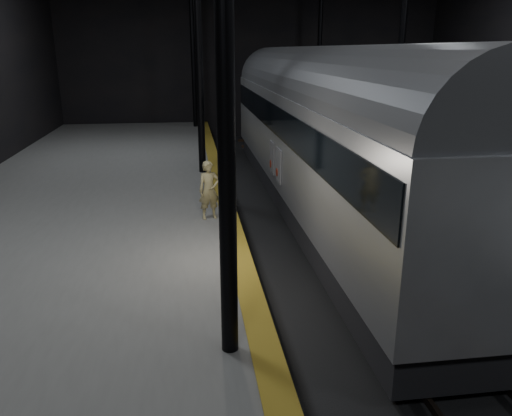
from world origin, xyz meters
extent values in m
plane|color=black|center=(0.00, 0.00, 0.00)|extent=(44.00, 44.00, 0.00)
cube|color=#585855|center=(-7.50, 0.00, 0.50)|extent=(9.00, 43.80, 1.00)
cube|color=#7C6116|center=(-3.25, 0.00, 1.00)|extent=(0.50, 43.80, 0.01)
cube|color=#3F3328|center=(-0.72, 0.00, 0.17)|extent=(0.08, 43.00, 0.14)
cube|color=#3F3328|center=(0.72, 0.00, 0.17)|extent=(0.08, 43.00, 0.14)
cube|color=black|center=(0.00, 0.00, 0.06)|extent=(2.40, 42.00, 0.12)
cylinder|color=black|center=(-3.80, -4.00, 6.00)|extent=(0.26, 0.26, 10.00)
cylinder|color=black|center=(-3.80, 8.00, 6.00)|extent=(0.26, 0.26, 10.00)
cylinder|color=black|center=(3.80, 8.00, 6.00)|extent=(0.26, 0.26, 10.00)
cylinder|color=black|center=(-3.80, 20.00, 6.00)|extent=(0.26, 0.26, 10.00)
cylinder|color=black|center=(3.80, 20.00, 6.00)|extent=(0.26, 0.26, 10.00)
cube|color=#A3A6AB|center=(0.00, 5.36, 2.61)|extent=(2.96, 20.44, 3.07)
cube|color=black|center=(0.00, 5.36, 0.68)|extent=(2.71, 20.03, 0.87)
cube|color=black|center=(0.00, 5.36, 3.32)|extent=(3.03, 20.14, 0.92)
cylinder|color=slate|center=(0.00, 5.36, 4.14)|extent=(2.90, 20.24, 2.90)
cube|color=black|center=(0.00, -1.79, 0.31)|extent=(1.84, 2.25, 0.36)
cube|color=black|center=(0.00, 12.52, 0.31)|extent=(1.84, 2.25, 0.36)
cube|color=silver|center=(-1.51, 4.34, 1.99)|extent=(0.04, 0.77, 1.07)
cube|color=silver|center=(-1.51, 5.57, 1.99)|extent=(0.04, 0.77, 1.07)
cylinder|color=#9A2813|center=(-1.53, 4.52, 1.74)|extent=(0.03, 0.27, 0.27)
cylinder|color=#9A2813|center=(-1.53, 5.75, 1.74)|extent=(0.03, 0.27, 0.27)
imported|color=#9B905F|center=(-3.80, 2.41, 1.81)|extent=(0.66, 0.51, 1.62)
camera|label=1|loc=(-4.33, -10.79, 5.48)|focal=35.00mm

